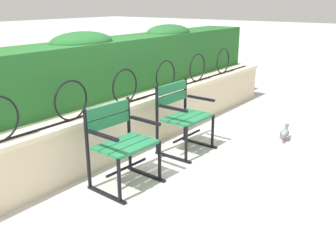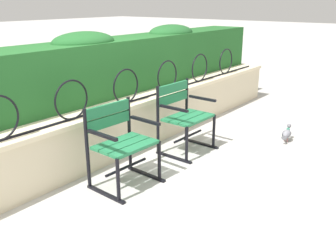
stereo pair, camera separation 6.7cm
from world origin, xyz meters
The scene contains 7 objects.
ground_plane centered at (0.00, 0.00, 0.00)m, with size 60.00×60.00×0.00m, color #B7B5AF.
stone_wall centered at (0.00, 0.97, 0.31)m, with size 7.49×0.41×0.62m.
iron_arch_fence centered at (-0.17, 0.90, 0.80)m, with size 6.95×0.02×0.42m.
hedge_row centered at (-0.03, 1.47, 1.01)m, with size 7.34×0.65×0.83m.
park_chair_left centered at (-0.45, 0.38, 0.46)m, with size 0.63×0.55×0.83m.
park_chair_right centered at (0.67, 0.40, 0.46)m, with size 0.63×0.53×0.85m.
pigeon_near_chairs centered at (1.74, -0.53, 0.11)m, with size 0.29×0.12×0.22m.
Camera 1 is at (-2.95, -2.06, 1.79)m, focal length 39.87 mm.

